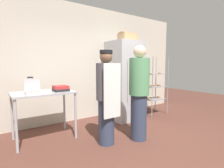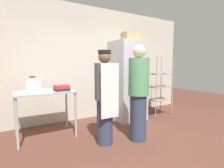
% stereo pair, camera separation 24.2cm
% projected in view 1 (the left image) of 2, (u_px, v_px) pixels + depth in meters
% --- Properties ---
extents(ground_plane, '(14.00, 14.00, 0.00)m').
position_uv_depth(ground_plane, '(143.00, 148.00, 2.96)').
color(ground_plane, brown).
extents(back_wall, '(6.40, 0.12, 2.91)m').
position_uv_depth(back_wall, '(85.00, 63.00, 4.57)').
color(back_wall, beige).
rests_on(back_wall, ground_plane).
extents(refrigerator, '(0.77, 0.79, 2.00)m').
position_uv_depth(refrigerator, '(125.00, 81.00, 4.53)').
color(refrigerator, '#ADAFB5').
rests_on(refrigerator, ground_plane).
extents(baking_rack, '(0.66, 0.46, 1.63)m').
position_uv_depth(baking_rack, '(154.00, 86.00, 4.99)').
color(baking_rack, '#93969B').
rests_on(baking_rack, ground_plane).
extents(prep_counter, '(1.08, 0.69, 0.91)m').
position_uv_depth(prep_counter, '(43.00, 98.00, 3.26)').
color(prep_counter, '#ADAFB5').
rests_on(prep_counter, ground_plane).
extents(donut_box, '(0.26, 0.21, 0.25)m').
position_uv_depth(donut_box, '(34.00, 91.00, 2.98)').
color(donut_box, silver).
rests_on(donut_box, prep_counter).
extents(blender_pitcher, '(0.13, 0.13, 0.28)m').
position_uv_depth(blender_pitcher, '(31.00, 85.00, 3.22)').
color(blender_pitcher, black).
rests_on(blender_pitcher, prep_counter).
extents(binder_stack, '(0.27, 0.26, 0.11)m').
position_uv_depth(binder_stack, '(61.00, 88.00, 3.33)').
color(binder_stack, '#232328').
rests_on(binder_stack, prep_counter).
extents(cardboard_storage_box, '(0.44, 0.30, 0.22)m').
position_uv_depth(cardboard_storage_box, '(128.00, 37.00, 4.42)').
color(cardboard_storage_box, tan).
rests_on(cardboard_storage_box, refrigerator).
extents(person_baker, '(0.35, 0.37, 1.66)m').
position_uv_depth(person_baker, '(106.00, 96.00, 3.05)').
color(person_baker, '#333D56').
rests_on(person_baker, ground_plane).
extents(person_customer, '(0.37, 0.37, 1.76)m').
position_uv_depth(person_customer, '(139.00, 92.00, 3.24)').
color(person_customer, '#333D56').
rests_on(person_customer, ground_plane).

